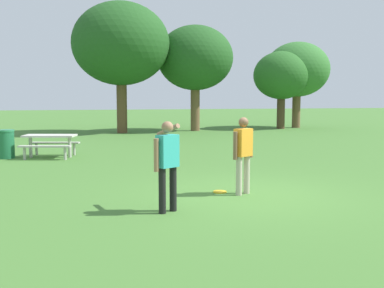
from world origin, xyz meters
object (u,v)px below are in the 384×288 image
Objects in this scene: tree_broad_center at (195,58)px; tree_far_right at (282,76)px; picnic_table_near at (50,141)px; tree_slender_mid at (297,70)px; trash_can_beside_table at (6,144)px; person_thrower at (167,159)px; tree_tall_left at (121,44)px; person_catcher at (243,150)px; frisbee at (220,192)px.

tree_far_right is (5.66, 0.45, -0.95)m from tree_broad_center.
picnic_table_near is 0.36× the size of tree_slender_mid.
trash_can_beside_table is 14.20m from tree_broad_center.
person_thrower is 23.12m from tree_slender_mid.
tree_tall_left is (3.07, 9.81, 4.34)m from picnic_table_near.
person_catcher reaches higher than trash_can_beside_table.
picnic_table_near is 11.16m from tree_tall_left.
tree_far_right reaches higher than trash_can_beside_table.
tree_slender_mid is at bearing 38.83° from picnic_table_near.
picnic_table_near is at bearing -141.17° from tree_slender_mid.
person_catcher is (1.81, 1.13, -0.02)m from person_thrower.
person_thrower reaches higher than picnic_table_near.
trash_can_beside_table is 0.13× the size of tree_tall_left.
trash_can_beside_table is at bearing -130.33° from tree_broad_center.
person_thrower is 0.34× the size of tree_far_right.
trash_can_beside_table is (-5.93, 7.03, -0.46)m from person_catcher.
tree_broad_center is at bearing 9.02° from tree_tall_left.
tree_broad_center reaches higher than tree_slender_mid.
tree_broad_center is at bearing -175.45° from tree_far_right.
tree_tall_left reaches higher than tree_far_right.
tree_slender_mid reaches higher than person_catcher.
tree_far_right is at bearing 6.51° from tree_tall_left.
picnic_table_near is at bearing 108.44° from person_thrower.
tree_far_right is (10.39, 19.04, 2.36)m from person_thrower.
person_catcher is 5.56× the size of frisbee.
picnic_table_near is at bearing -140.06° from tree_far_right.
tree_broad_center reaches higher than person_catcher.
tree_far_right is at bearing 4.55° from tree_broad_center.
tree_broad_center reaches higher than picnic_table_near.
picnic_table_near is (-4.51, 6.96, -0.38)m from person_catcher.
tree_broad_center is (3.35, 17.18, 4.25)m from frisbee.
tree_far_right is (10.02, 1.14, -1.59)m from tree_tall_left.
picnic_table_near is at bearing -2.98° from trash_can_beside_table.
tree_slender_mid is (1.36, 0.68, 0.42)m from tree_far_right.
person_catcher is at bearing -57.06° from picnic_table_near.
person_catcher is 1.71× the size of trash_can_beside_table.
frisbee is 0.06× the size of tree_far_right.
picnic_table_near is 13.39m from tree_broad_center.
tree_slender_mid is at bearing 61.86° from person_catcher.
tree_tall_left reaches higher than tree_broad_center.
tree_tall_left is (-1.44, 16.77, 3.96)m from person_catcher.
picnic_table_near is 0.41× the size of tree_far_right.
person_catcher is 8.30m from picnic_table_near.
person_catcher is 0.26× the size of tree_broad_center.
person_thrower is 0.30× the size of tree_slender_mid.
tree_tall_left is 11.59m from tree_slender_mid.
frisbee is (1.39, 1.41, -0.95)m from person_thrower.
tree_far_right reaches higher than picnic_table_near.
person_thrower is 0.23× the size of tree_tall_left.
person_thrower is 8.53m from picnic_table_near.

